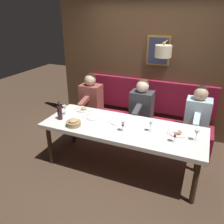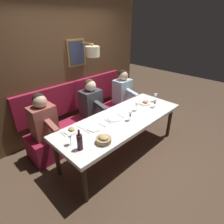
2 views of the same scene
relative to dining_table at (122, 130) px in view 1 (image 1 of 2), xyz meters
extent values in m
plane|color=#4C3828|center=(0.00, 0.00, -0.68)|extent=(12.00, 12.00, 0.00)
cube|color=silver|center=(0.00, 0.00, 0.03)|extent=(0.90, 2.43, 0.06)
cylinder|color=#352416|center=(-0.35, -1.11, -0.34)|extent=(0.07, 0.07, 0.68)
cylinder|color=#352416|center=(-0.35, 1.11, -0.34)|extent=(0.07, 0.07, 0.68)
cylinder|color=#352416|center=(0.35, -1.11, -0.34)|extent=(0.07, 0.07, 0.68)
cylinder|color=#352416|center=(0.35, 1.11, -0.34)|extent=(0.07, 0.07, 0.68)
cube|color=maroon|center=(0.89, 0.00, -0.45)|extent=(0.52, 2.63, 0.45)
cube|color=brown|center=(1.48, 0.00, 0.77)|extent=(0.10, 3.83, 2.90)
cube|color=maroon|center=(1.39, 0.00, 0.09)|extent=(0.10, 2.63, 0.64)
cube|color=olive|center=(1.42, -0.15, 0.97)|extent=(0.04, 0.42, 0.53)
cube|color=#2D334C|center=(1.40, -0.15, 0.97)|extent=(0.01, 0.36, 0.47)
cylinder|color=#B78E3D|center=(1.25, -0.31, 1.16)|extent=(0.35, 0.02, 0.02)
cylinder|color=beige|center=(1.08, -0.31, 1.02)|extent=(0.28, 0.28, 0.20)
sphere|color=#B78E3D|center=(1.08, -0.31, 1.15)|extent=(0.06, 0.06, 0.06)
cube|color=silver|center=(0.89, -1.01, 0.05)|extent=(0.30, 0.40, 0.56)
sphere|color=#D1A889|center=(0.87, -1.01, 0.43)|extent=(0.22, 0.22, 0.22)
sphere|color=black|center=(0.90, -1.01, 0.46)|extent=(0.20, 0.20, 0.20)
cube|color=silver|center=(0.60, -1.01, 0.09)|extent=(0.33, 0.09, 0.14)
cube|color=#3D3D42|center=(0.89, -0.04, 0.05)|extent=(0.30, 0.40, 0.56)
sphere|color=beige|center=(0.87, -0.04, 0.43)|extent=(0.22, 0.22, 0.22)
sphere|color=#4C331E|center=(0.90, -0.04, 0.46)|extent=(0.20, 0.20, 0.20)
cube|color=#3D3D42|center=(0.60, -0.04, 0.09)|extent=(0.33, 0.09, 0.14)
cube|color=#934C42|center=(0.89, 1.00, 0.05)|extent=(0.30, 0.40, 0.56)
sphere|color=#D1A889|center=(0.87, 1.00, 0.43)|extent=(0.22, 0.22, 0.22)
sphere|color=black|center=(0.90, 1.00, 0.46)|extent=(0.20, 0.20, 0.20)
cube|color=#934C42|center=(0.60, 1.00, 0.09)|extent=(0.33, 0.09, 0.14)
cylinder|color=white|center=(0.08, 0.10, 0.07)|extent=(0.24, 0.24, 0.01)
cube|color=silver|center=(0.06, -0.05, 0.07)|extent=(0.17, 0.03, 0.01)
cube|color=silver|center=(0.10, 0.24, 0.07)|extent=(0.18, 0.02, 0.01)
cylinder|color=silver|center=(0.30, 0.83, 0.07)|extent=(0.24, 0.24, 0.01)
ellipsoid|color=#AD8E4C|center=(0.30, 0.83, 0.10)|extent=(0.11, 0.09, 0.04)
cube|color=silver|center=(0.28, 0.69, 0.07)|extent=(0.17, 0.04, 0.01)
cube|color=silver|center=(0.32, 0.98, 0.07)|extent=(0.18, 0.03, 0.01)
cylinder|color=silver|center=(0.10, 0.54, 0.07)|extent=(0.24, 0.24, 0.01)
cube|color=silver|center=(0.08, 0.39, 0.07)|extent=(0.17, 0.02, 0.01)
cube|color=silver|center=(0.12, 0.68, 0.07)|extent=(0.18, 0.03, 0.01)
cylinder|color=silver|center=(0.08, -0.80, 0.07)|extent=(0.24, 0.24, 0.01)
ellipsoid|color=#B76647|center=(0.08, -0.80, 0.10)|extent=(0.11, 0.09, 0.04)
cube|color=silver|center=(0.06, -0.95, 0.07)|extent=(0.17, 0.03, 0.01)
cube|color=silver|center=(0.10, -0.66, 0.07)|extent=(0.18, 0.03, 0.01)
cylinder|color=silver|center=(-0.14, -0.05, 0.07)|extent=(0.06, 0.06, 0.00)
cylinder|color=silver|center=(-0.14, -0.05, 0.11)|extent=(0.01, 0.01, 0.07)
cone|color=silver|center=(-0.14, -0.05, 0.19)|extent=(0.07, 0.07, 0.08)
cylinder|color=maroon|center=(-0.14, -0.05, 0.16)|extent=(0.03, 0.03, 0.03)
cylinder|color=silver|center=(-0.15, -0.78, 0.07)|extent=(0.06, 0.06, 0.00)
cylinder|color=silver|center=(-0.15, -0.78, 0.11)|extent=(0.01, 0.01, 0.07)
cone|color=silver|center=(-0.15, -0.78, 0.19)|extent=(0.07, 0.07, 0.08)
cylinder|color=maroon|center=(-0.15, -0.78, 0.16)|extent=(0.03, 0.03, 0.03)
cylinder|color=silver|center=(0.00, -1.04, 0.07)|extent=(0.06, 0.06, 0.00)
cylinder|color=silver|center=(0.00, -1.04, 0.11)|extent=(0.01, 0.01, 0.07)
cone|color=silver|center=(0.00, -1.04, 0.19)|extent=(0.07, 0.07, 0.08)
cylinder|color=silver|center=(0.01, -0.42, 0.07)|extent=(0.06, 0.06, 0.00)
cylinder|color=silver|center=(0.01, -0.42, 0.11)|extent=(0.01, 0.01, 0.07)
cone|color=silver|center=(0.01, -0.42, 0.19)|extent=(0.07, 0.07, 0.08)
cylinder|color=silver|center=(0.02, 1.03, 0.07)|extent=(0.06, 0.06, 0.00)
cylinder|color=silver|center=(0.02, 1.03, 0.11)|extent=(0.01, 0.01, 0.07)
cone|color=silver|center=(0.02, 1.03, 0.19)|extent=(0.07, 0.07, 0.08)
cylinder|color=#33191E|center=(-0.16, 1.00, 0.17)|extent=(0.08, 0.08, 0.22)
cylinder|color=#33191E|center=(-0.16, 1.00, 0.32)|extent=(0.03, 0.03, 0.08)
cylinder|color=#9E7F56|center=(-0.27, 0.68, 0.10)|extent=(0.22, 0.22, 0.07)
ellipsoid|color=tan|center=(-0.27, 0.68, 0.15)|extent=(0.15, 0.13, 0.06)
camera|label=1|loc=(-2.81, -1.02, 1.63)|focal=36.05mm
camera|label=2|loc=(-1.80, 2.07, 1.61)|focal=29.14mm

